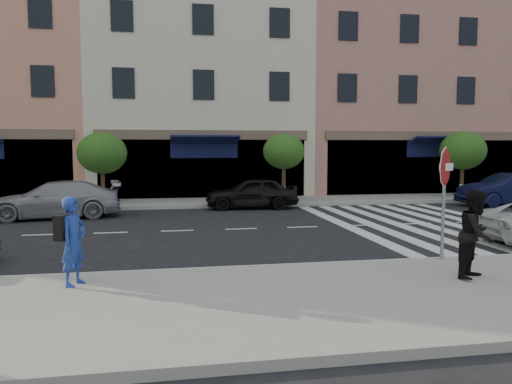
# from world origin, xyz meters

# --- Properties ---
(ground) EXTENTS (120.00, 120.00, 0.00)m
(ground) POSITION_xyz_m (0.00, 0.00, 0.00)
(ground) COLOR black
(ground) RESTS_ON ground
(sidewalk_near) EXTENTS (60.00, 4.50, 0.15)m
(sidewalk_near) POSITION_xyz_m (0.00, -3.75, 0.07)
(sidewalk_near) COLOR gray
(sidewalk_near) RESTS_ON ground
(sidewalk_far) EXTENTS (60.00, 3.00, 0.15)m
(sidewalk_far) POSITION_xyz_m (0.00, 11.00, 0.07)
(sidewalk_far) COLOR gray
(sidewalk_far) RESTS_ON ground
(building_centre) EXTENTS (11.00, 9.00, 11.00)m
(building_centre) POSITION_xyz_m (-0.50, 17.00, 5.50)
(building_centre) COLOR beige
(building_centre) RESTS_ON ground
(building_east_mid) EXTENTS (13.00, 9.00, 13.00)m
(building_east_mid) POSITION_xyz_m (11.50, 17.00, 6.50)
(building_east_mid) COLOR tan
(building_east_mid) RESTS_ON ground
(street_tree_wb) EXTENTS (2.10, 2.10, 3.06)m
(street_tree_wb) POSITION_xyz_m (-5.00, 10.80, 2.31)
(street_tree_wb) COLOR #473323
(street_tree_wb) RESTS_ON sidewalk_far
(street_tree_c) EXTENTS (1.90, 1.90, 3.04)m
(street_tree_c) POSITION_xyz_m (3.00, 10.80, 2.36)
(street_tree_c) COLOR #473323
(street_tree_c) RESTS_ON sidewalk_far
(street_tree_ea) EXTENTS (2.20, 2.20, 3.19)m
(street_tree_ea) POSITION_xyz_m (12.00, 10.80, 2.39)
(street_tree_ea) COLOR #473323
(street_tree_ea) RESTS_ON sidewalk_far
(stop_sign) EXTENTS (0.80, 0.37, 2.46)m
(stop_sign) POSITION_xyz_m (3.57, -1.67, 1.94)
(stop_sign) COLOR gray
(stop_sign) RESTS_ON sidewalk_near
(photographer) EXTENTS (0.59, 0.68, 1.58)m
(photographer) POSITION_xyz_m (-3.95, -2.32, 0.94)
(photographer) COLOR navy
(photographer) RESTS_ON sidewalk_near
(walker) EXTENTS (1.03, 1.00, 1.67)m
(walker) POSITION_xyz_m (3.36, -3.14, 0.99)
(walker) COLOR black
(walker) RESTS_ON sidewalk_near
(car_far_left) EXTENTS (4.87, 2.52, 1.35)m
(car_far_left) POSITION_xyz_m (-6.33, 7.60, 0.67)
(car_far_left) COLOR #959499
(car_far_left) RESTS_ON ground
(car_far_mid) EXTENTS (3.95, 1.79, 1.32)m
(car_far_mid) POSITION_xyz_m (1.21, 9.10, 0.66)
(car_far_mid) COLOR black
(car_far_mid) RESTS_ON ground
(car_far_right) EXTENTS (4.37, 1.65, 1.42)m
(car_far_right) POSITION_xyz_m (12.42, 7.99, 0.71)
(car_far_right) COLOR black
(car_far_right) RESTS_ON ground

